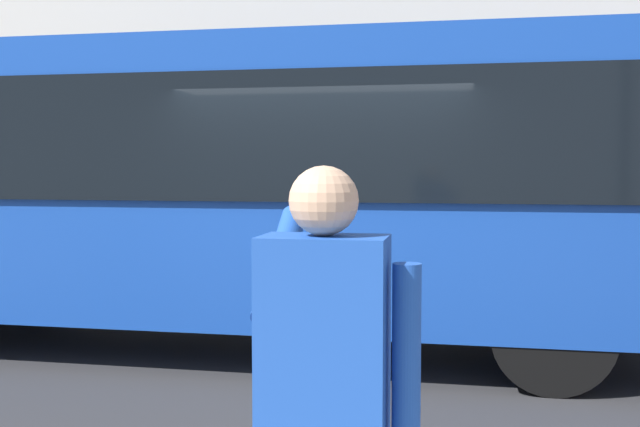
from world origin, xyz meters
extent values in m
plane|color=#2B2B2D|center=(0.00, 0.00, 0.00)|extent=(60.00, 60.00, 0.00)
cube|color=navy|center=(-3.50, -6.20, 3.00)|extent=(4.40, 1.10, 0.24)
cube|color=#1947AD|center=(1.10, -0.58, 1.70)|extent=(9.00, 2.50, 2.60)
cube|color=black|center=(1.10, 0.68, 2.10)|extent=(7.60, 0.06, 1.10)
cylinder|color=black|center=(4.10, -1.68, 0.50)|extent=(1.00, 0.28, 1.00)
cylinder|color=black|center=(-1.90, -1.68, 0.50)|extent=(1.00, 0.28, 1.00)
cylinder|color=black|center=(-1.90, 0.52, 0.50)|extent=(1.00, 0.28, 1.00)
cube|color=#1E4CAD|center=(-0.77, 4.49, 1.30)|extent=(0.40, 0.24, 0.66)
sphere|color=#D8A884|center=(-0.77, 4.49, 1.74)|extent=(0.22, 0.22, 0.22)
cylinder|color=#1E4CAD|center=(-1.03, 4.49, 1.26)|extent=(0.09, 0.09, 0.58)
cylinder|color=#1E4CAD|center=(-0.59, 4.33, 1.52)|extent=(0.09, 0.48, 0.37)
cube|color=black|center=(-0.67, 4.19, 1.72)|extent=(0.07, 0.01, 0.14)
camera|label=1|loc=(-1.21, 6.79, 1.85)|focal=42.24mm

